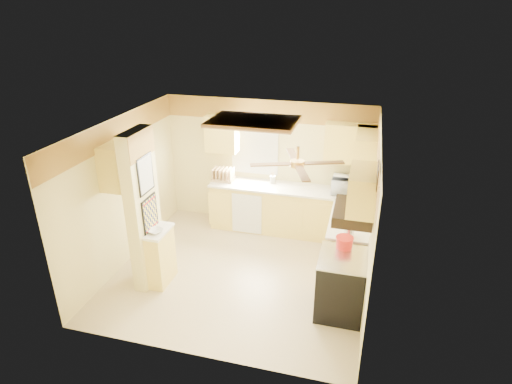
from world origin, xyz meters
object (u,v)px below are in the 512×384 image
(stove, at_px, (341,284))
(microwave, at_px, (348,186))
(bowl, at_px, (156,231))
(kettle, at_px, (349,230))
(dutch_oven, at_px, (344,242))

(stove, xyz_separation_m, microwave, (-0.09, 2.13, 0.64))
(microwave, distance_m, bowl, 3.50)
(stove, distance_m, kettle, 0.82)
(microwave, height_order, dutch_oven, microwave)
(bowl, bearing_deg, microwave, 39.25)
(microwave, relative_size, bowl, 2.54)
(stove, relative_size, dutch_oven, 3.64)
(kettle, bearing_deg, bowl, -167.12)
(stove, bearing_deg, dutch_oven, 92.26)
(bowl, distance_m, dutch_oven, 2.81)
(microwave, bearing_deg, bowl, 40.76)
(stove, height_order, microwave, microwave)
(microwave, height_order, bowl, microwave)
(stove, relative_size, bowl, 4.13)
(bowl, height_order, kettle, kettle)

